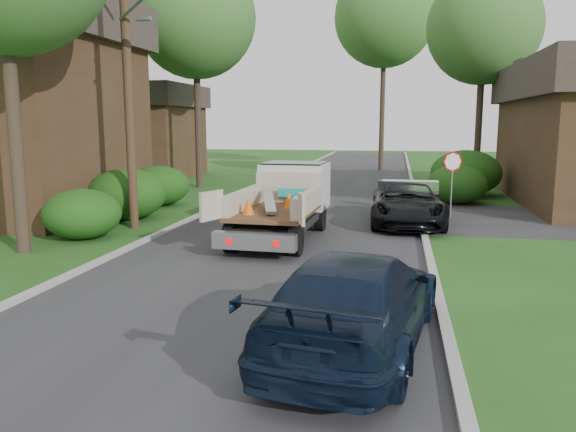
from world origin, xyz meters
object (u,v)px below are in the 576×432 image
(utility_pole, at_px, (128,71))
(tree_right_far, at_px, (484,28))
(tree_center_far, at_px, (385,17))
(tree_left_far, at_px, (195,18))
(stop_sign, at_px, (452,170))
(tree_left_back, at_px, (38,7))
(black_pickup, at_px, (408,204))
(house_left_far, at_px, (137,130))
(navy_suv, at_px, (355,301))
(flatbed_truck, at_px, (287,197))

(utility_pole, bearing_deg, tree_right_far, 49.16)
(tree_center_far, bearing_deg, tree_left_far, -126.16)
(stop_sign, height_order, tree_center_far, tree_center_far)
(tree_left_back, xyz_separation_m, black_pickup, (17.60, -5.61, -8.24))
(tree_right_far, height_order, tree_left_back, tree_left_back)
(house_left_far, relative_size, tree_left_far, 0.62)
(utility_pole, distance_m, black_pickup, 10.39)
(tree_center_far, relative_size, navy_suv, 2.76)
(stop_sign, relative_size, black_pickup, 0.47)
(stop_sign, distance_m, tree_right_far, 13.08)
(tree_left_back, bearing_deg, flatbed_truck, -30.55)
(flatbed_truck, bearing_deg, black_pickup, 36.47)
(black_pickup, bearing_deg, tree_left_far, 137.87)
(tree_left_far, height_order, black_pickup, tree_left_far)
(tree_right_far, relative_size, flatbed_truck, 1.93)
(house_left_far, xyz_separation_m, tree_right_far, (21.00, -2.00, 5.43))
(utility_pole, xyz_separation_m, tree_center_far, (7.48, 25.02, 5.81))
(flatbed_truck, bearing_deg, tree_left_far, 123.48)
(stop_sign, relative_size, tree_right_far, 0.22)
(stop_sign, bearing_deg, black_pickup, -134.79)
(utility_pole, relative_size, tree_left_back, 0.83)
(house_left_far, relative_size, navy_suv, 1.43)
(navy_suv, bearing_deg, tree_right_far, -92.68)
(navy_suv, bearing_deg, tree_left_far, -55.30)
(tree_left_far, distance_m, tree_right_far, 15.31)
(tree_left_back, bearing_deg, black_pickup, -17.69)
(tree_right_far, bearing_deg, house_left_far, 174.56)
(utility_pole, bearing_deg, stop_sign, 20.62)
(tree_right_far, xyz_separation_m, navy_suv, (-4.88, -23.90, -7.71))
(tree_center_far, bearing_deg, navy_suv, -88.95)
(stop_sign, relative_size, navy_suv, 0.47)
(flatbed_truck, height_order, black_pickup, flatbed_truck)
(flatbed_truck, xyz_separation_m, navy_suv, (2.79, -8.74, -0.44))
(stop_sign, distance_m, house_left_far, 22.81)
(utility_pole, bearing_deg, tree_center_far, 73.35)
(tree_left_back, relative_size, flatbed_truck, 2.02)
(utility_pole, height_order, black_pickup, utility_pole)
(flatbed_truck, bearing_deg, navy_suv, -69.87)
(stop_sign, height_order, tree_left_back, tree_left_back)
(house_left_far, height_order, tree_right_far, tree_right_far)
(tree_right_far, bearing_deg, stop_sign, -101.81)
(tree_left_far, height_order, tree_right_far, tree_left_far)
(stop_sign, distance_m, black_pickup, 2.50)
(flatbed_truck, bearing_deg, tree_right_far, 65.57)
(utility_pole, bearing_deg, navy_suv, -47.63)
(tree_center_far, bearing_deg, flatbed_truck, -94.93)
(stop_sign, relative_size, tree_left_back, 0.21)
(tree_left_back, distance_m, tree_center_far, 23.43)
(tree_center_far, distance_m, black_pickup, 24.88)
(house_left_far, bearing_deg, utility_pole, -64.77)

